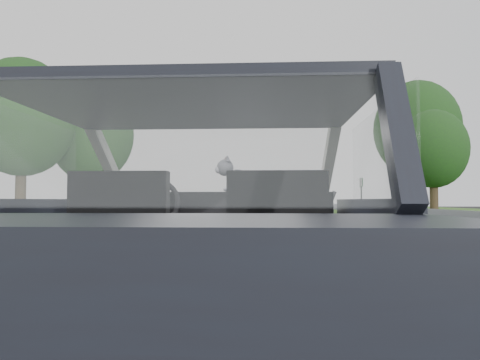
# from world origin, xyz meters

# --- Properties ---
(subject_car) EXTENTS (1.80, 4.00, 1.45)m
(subject_car) POSITION_xyz_m (0.00, 0.00, 0.72)
(subject_car) COLOR black
(subject_car) RESTS_ON ground
(dashboard) EXTENTS (1.58, 0.45, 0.30)m
(dashboard) POSITION_xyz_m (0.00, 0.62, 0.85)
(dashboard) COLOR black
(dashboard) RESTS_ON subject_car
(driver_seat) EXTENTS (0.50, 0.72, 0.42)m
(driver_seat) POSITION_xyz_m (-0.40, -0.29, 0.88)
(driver_seat) COLOR black
(driver_seat) RESTS_ON subject_car
(passenger_seat) EXTENTS (0.50, 0.72, 0.42)m
(passenger_seat) POSITION_xyz_m (0.40, -0.29, 0.88)
(passenger_seat) COLOR black
(passenger_seat) RESTS_ON subject_car
(steering_wheel) EXTENTS (0.36, 0.36, 0.04)m
(steering_wheel) POSITION_xyz_m (-0.40, 0.33, 0.92)
(steering_wheel) COLOR black
(steering_wheel) RESTS_ON dashboard
(cat) EXTENTS (0.60, 0.32, 0.26)m
(cat) POSITION_xyz_m (0.31, 0.61, 1.08)
(cat) COLOR gray
(cat) RESTS_ON dashboard
(guardrail) EXTENTS (0.05, 90.00, 0.32)m
(guardrail) POSITION_xyz_m (4.30, 10.00, 0.58)
(guardrail) COLOR gray
(guardrail) RESTS_ON ground
(other_car) EXTENTS (2.44, 4.42, 1.37)m
(other_car) POSITION_xyz_m (0.20, 23.08, 0.69)
(other_car) COLOR silver
(other_car) RESTS_ON ground
(highway_sign) EXTENTS (0.11, 0.93, 2.32)m
(highway_sign) POSITION_xyz_m (6.24, 26.52, 1.16)
(highway_sign) COLOR #135B26
(highway_sign) RESTS_ON ground
(tree_2) EXTENTS (4.75, 4.75, 6.19)m
(tree_2) POSITION_xyz_m (10.35, 25.71, 3.10)
(tree_2) COLOR #1E3A1A
(tree_2) RESTS_ON ground
(tree_3) EXTENTS (8.45, 8.45, 9.80)m
(tree_3) POSITION_xyz_m (11.89, 33.43, 4.90)
(tree_3) COLOR #1E3A1A
(tree_3) RESTS_ON ground
(tree_5) EXTENTS (5.30, 5.30, 7.99)m
(tree_5) POSITION_xyz_m (-12.09, 20.31, 3.99)
(tree_5) COLOR #1E3A1A
(tree_5) RESTS_ON ground
(tree_6) EXTENTS (5.69, 5.69, 7.40)m
(tree_6) POSITION_xyz_m (-9.91, 24.11, 3.70)
(tree_6) COLOR #1E3A1A
(tree_6) RESTS_ON ground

